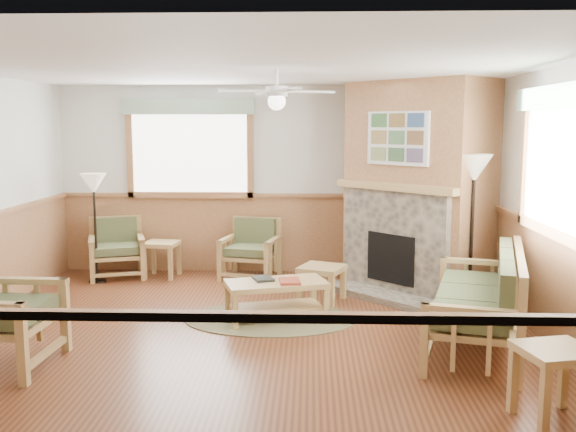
{
  "coord_description": "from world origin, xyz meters",
  "views": [
    {
      "loc": [
        0.65,
        -6.28,
        2.15
      ],
      "look_at": [
        0.4,
        0.7,
        1.15
      ],
      "focal_mm": 40.0,
      "sensor_mm": 36.0,
      "label": 1
    }
  ],
  "objects_px": {
    "armchair_back_left": "(117,248)",
    "sofa": "(476,298)",
    "armchair_back_right": "(250,249)",
    "coffee_table": "(276,300)",
    "floor_lamp_right": "(472,231)",
    "floor_lamp_left": "(95,228)",
    "footstool": "(322,283)",
    "end_table_sofa": "(555,385)",
    "end_table_chairs": "(162,259)"
  },
  "relations": [
    {
      "from": "armchair_back_left",
      "to": "sofa",
      "type": "bearing_deg",
      "value": -50.1
    },
    {
      "from": "armchair_back_left",
      "to": "armchair_back_right",
      "type": "distance_m",
      "value": 1.9
    },
    {
      "from": "coffee_table",
      "to": "floor_lamp_right",
      "type": "xyz_separation_m",
      "value": [
        2.28,
        0.64,
        0.69
      ]
    },
    {
      "from": "floor_lamp_left",
      "to": "floor_lamp_right",
      "type": "height_order",
      "value": "floor_lamp_right"
    },
    {
      "from": "footstool",
      "to": "coffee_table",
      "type": "bearing_deg",
      "value": -122.87
    },
    {
      "from": "sofa",
      "to": "armchair_back_right",
      "type": "bearing_deg",
      "value": -121.87
    },
    {
      "from": "footstool",
      "to": "end_table_sofa",
      "type": "bearing_deg",
      "value": -62.94
    },
    {
      "from": "armchair_back_right",
      "to": "end_table_chairs",
      "type": "xyz_separation_m",
      "value": [
        -1.26,
        0.0,
        -0.16
      ]
    },
    {
      "from": "end_table_chairs",
      "to": "armchair_back_left",
      "type": "bearing_deg",
      "value": 180.0
    },
    {
      "from": "end_table_sofa",
      "to": "floor_lamp_left",
      "type": "bearing_deg",
      "value": 139.39
    },
    {
      "from": "floor_lamp_left",
      "to": "end_table_chairs",
      "type": "bearing_deg",
      "value": 20.59
    },
    {
      "from": "sofa",
      "to": "footstool",
      "type": "distance_m",
      "value": 2.16
    },
    {
      "from": "armchair_back_left",
      "to": "footstool",
      "type": "height_order",
      "value": "armchair_back_left"
    },
    {
      "from": "armchair_back_right",
      "to": "end_table_chairs",
      "type": "height_order",
      "value": "armchair_back_right"
    },
    {
      "from": "coffee_table",
      "to": "footstool",
      "type": "relative_size",
      "value": 2.19
    },
    {
      "from": "sofa",
      "to": "armchair_back_left",
      "type": "distance_m",
      "value": 5.13
    },
    {
      "from": "coffee_table",
      "to": "end_table_sofa",
      "type": "height_order",
      "value": "end_table_sofa"
    },
    {
      "from": "footstool",
      "to": "floor_lamp_left",
      "type": "xyz_separation_m",
      "value": [
        -3.07,
        0.84,
        0.54
      ]
    },
    {
      "from": "armchair_back_left",
      "to": "floor_lamp_right",
      "type": "height_order",
      "value": "floor_lamp_right"
    },
    {
      "from": "armchair_back_right",
      "to": "floor_lamp_right",
      "type": "relative_size",
      "value": 0.45
    },
    {
      "from": "footstool",
      "to": "floor_lamp_left",
      "type": "height_order",
      "value": "floor_lamp_left"
    },
    {
      "from": "sofa",
      "to": "floor_lamp_left",
      "type": "bearing_deg",
      "value": -101.91
    },
    {
      "from": "sofa",
      "to": "end_table_chairs",
      "type": "relative_size",
      "value": 4.04
    },
    {
      "from": "end_table_sofa",
      "to": "footstool",
      "type": "xyz_separation_m",
      "value": [
        -1.63,
        3.2,
        -0.06
      ]
    },
    {
      "from": "armchair_back_right",
      "to": "end_table_sofa",
      "type": "xyz_separation_m",
      "value": [
        2.62,
        -4.35,
        -0.13
      ]
    },
    {
      "from": "end_table_chairs",
      "to": "footstool",
      "type": "xyz_separation_m",
      "value": [
        2.24,
        -1.15,
        -0.04
      ]
    },
    {
      "from": "armchair_back_left",
      "to": "end_table_chairs",
      "type": "relative_size",
      "value": 1.63
    },
    {
      "from": "armchair_back_right",
      "to": "floor_lamp_right",
      "type": "height_order",
      "value": "floor_lamp_right"
    },
    {
      "from": "sofa",
      "to": "end_table_chairs",
      "type": "distance_m",
      "value": 4.6
    },
    {
      "from": "armchair_back_left",
      "to": "end_table_chairs",
      "type": "xyz_separation_m",
      "value": [
        0.64,
        0.0,
        -0.16
      ]
    },
    {
      "from": "end_table_chairs",
      "to": "footstool",
      "type": "height_order",
      "value": "end_table_chairs"
    },
    {
      "from": "end_table_sofa",
      "to": "footstool",
      "type": "relative_size",
      "value": 1.12
    },
    {
      "from": "end_table_chairs",
      "to": "armchair_back_right",
      "type": "bearing_deg",
      "value": 0.0
    },
    {
      "from": "armchair_back_right",
      "to": "floor_lamp_left",
      "type": "xyz_separation_m",
      "value": [
        -2.09,
        -0.31,
        0.34
      ]
    },
    {
      "from": "coffee_table",
      "to": "end_table_chairs",
      "type": "distance_m",
      "value": 2.6
    },
    {
      "from": "armchair_back_left",
      "to": "floor_lamp_left",
      "type": "distance_m",
      "value": 0.5
    },
    {
      "from": "end_table_sofa",
      "to": "floor_lamp_right",
      "type": "bearing_deg",
      "value": 87.59
    },
    {
      "from": "coffee_table",
      "to": "end_table_chairs",
      "type": "xyz_separation_m",
      "value": [
        -1.73,
        1.95,
        0.04
      ]
    },
    {
      "from": "footstool",
      "to": "floor_lamp_left",
      "type": "relative_size",
      "value": 0.33
    },
    {
      "from": "armchair_back_right",
      "to": "footstool",
      "type": "xyz_separation_m",
      "value": [
        0.99,
        -1.15,
        -0.19
      ]
    },
    {
      "from": "end_table_chairs",
      "to": "end_table_sofa",
      "type": "relative_size",
      "value": 0.9
    },
    {
      "from": "floor_lamp_left",
      "to": "floor_lamp_right",
      "type": "xyz_separation_m",
      "value": [
        4.83,
        -1.0,
        0.16
      ]
    },
    {
      "from": "armchair_back_left",
      "to": "floor_lamp_right",
      "type": "distance_m",
      "value": 4.85
    },
    {
      "from": "end_table_chairs",
      "to": "floor_lamp_left",
      "type": "relative_size",
      "value": 0.34
    },
    {
      "from": "floor_lamp_left",
      "to": "floor_lamp_right",
      "type": "relative_size",
      "value": 0.83
    },
    {
      "from": "end_table_sofa",
      "to": "floor_lamp_right",
      "type": "relative_size",
      "value": 0.31
    },
    {
      "from": "footstool",
      "to": "sofa",
      "type": "bearing_deg",
      "value": -46.71
    },
    {
      "from": "armchair_back_right",
      "to": "end_table_chairs",
      "type": "distance_m",
      "value": 1.27
    },
    {
      "from": "sofa",
      "to": "armchair_back_left",
      "type": "xyz_separation_m",
      "value": [
        -4.36,
        2.71,
        -0.06
      ]
    },
    {
      "from": "sofa",
      "to": "footstool",
      "type": "bearing_deg",
      "value": -120.78
    }
  ]
}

